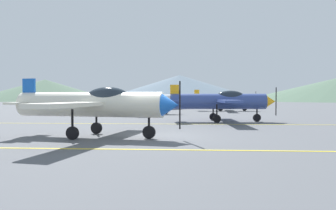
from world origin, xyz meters
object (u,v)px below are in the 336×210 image
Objects in this scene: airplane_near at (95,104)px; airplane_back at (224,99)px; car_sedan at (171,104)px; airplane_mid at (222,101)px; airplane_far at (141,99)px.

airplane_near and airplane_back have the same top height.
car_sedan is (1.82, 34.74, -0.79)m from airplane_near.
airplane_far is at bearing 127.64° from airplane_mid.
car_sedan is at bearing 143.89° from airplane_back.
airplane_back reaches higher than car_sedan.
airplane_mid reaches higher than car_sedan.
airplane_back is (2.21, 19.05, 0.00)m from airplane_mid.
airplane_far is at bearing -100.22° from car_sedan.
airplane_mid is 12.98m from airplane_far.
airplane_mid is 1.00× the size of airplane_back.
car_sedan is (2.58, 14.29, -0.79)m from airplane_far.
airplane_near is at bearing -125.18° from airplane_mid.
airplane_mid is 2.18× the size of car_sedan.
airplane_near reaches higher than car_sedan.
car_sedan is at bearing 87.01° from airplane_near.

